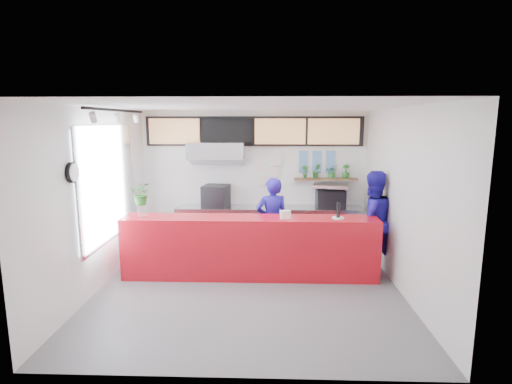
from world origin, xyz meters
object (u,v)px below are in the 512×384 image
at_px(espresso_machine, 330,199).
at_px(staff_right, 371,221).
at_px(staff_center, 272,222).
at_px(panini_oven, 216,196).
at_px(service_counter, 250,247).
at_px(pepper_mill, 338,210).

height_order(espresso_machine, staff_right, staff_right).
relative_size(espresso_machine, staff_center, 0.36).
bearing_deg(staff_center, panini_oven, -56.09).
bearing_deg(staff_center, service_counter, 45.33).
distance_m(service_counter, panini_oven, 2.07).
height_order(service_counter, staff_right, staff_right).
height_order(service_counter, panini_oven, panini_oven).
distance_m(staff_center, pepper_mill, 1.38).
relative_size(panini_oven, staff_right, 0.28).
distance_m(panini_oven, pepper_mill, 3.00).
relative_size(service_counter, staff_center, 2.62).
bearing_deg(panini_oven, staff_center, -33.35).
relative_size(panini_oven, pepper_mill, 2.05).
height_order(staff_right, pepper_mill, staff_right).
height_order(panini_oven, pepper_mill, panini_oven).
bearing_deg(service_counter, staff_center, 58.46).
xyz_separation_m(service_counter, pepper_mill, (1.54, -0.03, 0.69)).
xyz_separation_m(service_counter, staff_center, (0.40, 0.65, 0.31)).
bearing_deg(pepper_mill, espresso_machine, 85.57).
bearing_deg(panini_oven, pepper_mill, -27.93).
distance_m(panini_oven, espresso_machine, 2.52).
bearing_deg(staff_center, staff_right, 160.96).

